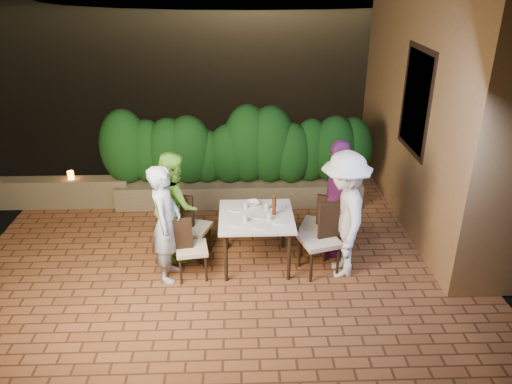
{
  "coord_description": "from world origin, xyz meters",
  "views": [
    {
      "loc": [
        0.21,
        -5.56,
        3.84
      ],
      "look_at": [
        0.42,
        0.47,
        1.05
      ],
      "focal_mm": 35.0,
      "sensor_mm": 36.0,
      "label": 1
    }
  ],
  "objects_px": {
    "diner_blue": "(166,224)",
    "diner_purple": "(337,198)",
    "bowl": "(253,203)",
    "chair_right_back": "(317,224)",
    "parapet_lamp": "(71,175)",
    "diner_green": "(175,205)",
    "diner_white": "(344,215)",
    "chair_left_front": "(192,247)",
    "dining_table": "(256,240)",
    "chair_left_back": "(193,227)",
    "chair_right_front": "(319,239)",
    "beer_bottle": "(274,204)"
  },
  "relations": [
    {
      "from": "diner_blue",
      "to": "diner_purple",
      "type": "distance_m",
      "value": 2.37
    },
    {
      "from": "bowl",
      "to": "diner_purple",
      "type": "height_order",
      "value": "diner_purple"
    },
    {
      "from": "chair_right_back",
      "to": "parapet_lamp",
      "type": "xyz_separation_m",
      "value": [
        -3.94,
        1.67,
        0.11
      ]
    },
    {
      "from": "diner_purple",
      "to": "diner_green",
      "type": "bearing_deg",
      "value": -88.7
    },
    {
      "from": "parapet_lamp",
      "to": "diner_white",
      "type": "bearing_deg",
      "value": -27.41
    },
    {
      "from": "diner_green",
      "to": "diner_purple",
      "type": "height_order",
      "value": "diner_purple"
    },
    {
      "from": "chair_right_back",
      "to": "diner_white",
      "type": "xyz_separation_m",
      "value": [
        0.25,
        -0.51,
        0.4
      ]
    },
    {
      "from": "diner_blue",
      "to": "diner_white",
      "type": "relative_size",
      "value": 0.92
    },
    {
      "from": "diner_blue",
      "to": "parapet_lamp",
      "type": "height_order",
      "value": "diner_blue"
    },
    {
      "from": "chair_left_front",
      "to": "parapet_lamp",
      "type": "bearing_deg",
      "value": 126.88
    },
    {
      "from": "dining_table",
      "to": "diner_green",
      "type": "xyz_separation_m",
      "value": [
        -1.12,
        0.31,
        0.4
      ]
    },
    {
      "from": "chair_left_front",
      "to": "chair_left_back",
      "type": "height_order",
      "value": "chair_left_back"
    },
    {
      "from": "bowl",
      "to": "chair_right_front",
      "type": "height_order",
      "value": "chair_right_front"
    },
    {
      "from": "diner_blue",
      "to": "diner_purple",
      "type": "xyz_separation_m",
      "value": [
        2.31,
        0.55,
        0.06
      ]
    },
    {
      "from": "chair_right_front",
      "to": "parapet_lamp",
      "type": "bearing_deg",
      "value": -45.63
    },
    {
      "from": "chair_right_back",
      "to": "diner_blue",
      "type": "xyz_separation_m",
      "value": [
        -2.04,
        -0.54,
        0.34
      ]
    },
    {
      "from": "beer_bottle",
      "to": "diner_green",
      "type": "distance_m",
      "value": 1.4
    },
    {
      "from": "parapet_lamp",
      "to": "chair_left_front",
      "type": "bearing_deg",
      "value": -44.91
    },
    {
      "from": "dining_table",
      "to": "chair_left_back",
      "type": "height_order",
      "value": "chair_left_back"
    },
    {
      "from": "bowl",
      "to": "chair_right_front",
      "type": "xyz_separation_m",
      "value": [
        0.87,
        -0.56,
        -0.26
      ]
    },
    {
      "from": "chair_left_front",
      "to": "diner_purple",
      "type": "distance_m",
      "value": 2.11
    },
    {
      "from": "beer_bottle",
      "to": "diner_green",
      "type": "relative_size",
      "value": 0.2
    },
    {
      "from": "beer_bottle",
      "to": "diner_green",
      "type": "bearing_deg",
      "value": 168.01
    },
    {
      "from": "chair_right_front",
      "to": "diner_blue",
      "type": "relative_size",
      "value": 0.64
    },
    {
      "from": "dining_table",
      "to": "diner_white",
      "type": "relative_size",
      "value": 0.58
    },
    {
      "from": "chair_right_front",
      "to": "diner_purple",
      "type": "height_order",
      "value": "diner_purple"
    },
    {
      "from": "chair_left_back",
      "to": "diner_white",
      "type": "relative_size",
      "value": 0.55
    },
    {
      "from": "dining_table",
      "to": "chair_left_front",
      "type": "xyz_separation_m",
      "value": [
        -0.86,
        -0.27,
        0.06
      ]
    },
    {
      "from": "diner_green",
      "to": "diner_white",
      "type": "xyz_separation_m",
      "value": [
        2.25,
        -0.56,
        0.08
      ]
    },
    {
      "from": "beer_bottle",
      "to": "dining_table",
      "type": "bearing_deg",
      "value": -174.66
    },
    {
      "from": "bowl",
      "to": "diner_purple",
      "type": "bearing_deg",
      "value": -2.45
    },
    {
      "from": "beer_bottle",
      "to": "diner_purple",
      "type": "bearing_deg",
      "value": 15.68
    },
    {
      "from": "beer_bottle",
      "to": "diner_white",
      "type": "relative_size",
      "value": 0.18
    },
    {
      "from": "beer_bottle",
      "to": "chair_right_back",
      "type": "height_order",
      "value": "beer_bottle"
    },
    {
      "from": "dining_table",
      "to": "chair_right_back",
      "type": "relative_size",
      "value": 1.08
    },
    {
      "from": "beer_bottle",
      "to": "diner_white",
      "type": "xyz_separation_m",
      "value": [
        0.88,
        -0.27,
        -0.04
      ]
    },
    {
      "from": "chair_right_back",
      "to": "beer_bottle",
      "type": "bearing_deg",
      "value": 41.14
    },
    {
      "from": "beer_bottle",
      "to": "chair_right_front",
      "type": "bearing_deg",
      "value": -23.69
    },
    {
      "from": "diner_white",
      "to": "chair_right_front",
      "type": "bearing_deg",
      "value": -90.06
    },
    {
      "from": "diner_green",
      "to": "parapet_lamp",
      "type": "relative_size",
      "value": 11.11
    },
    {
      "from": "parapet_lamp",
      "to": "diner_purple",
      "type": "bearing_deg",
      "value": -21.46
    },
    {
      "from": "diner_green",
      "to": "chair_left_back",
      "type": "bearing_deg",
      "value": -125.98
    },
    {
      "from": "diner_green",
      "to": "parapet_lamp",
      "type": "height_order",
      "value": "diner_green"
    },
    {
      "from": "beer_bottle",
      "to": "diner_purple",
      "type": "height_order",
      "value": "diner_purple"
    },
    {
      "from": "beer_bottle",
      "to": "chair_left_front",
      "type": "xyz_separation_m",
      "value": [
        -1.1,
        -0.3,
        -0.47
      ]
    },
    {
      "from": "chair_left_back",
      "to": "bowl",
      "type": "bearing_deg",
      "value": 25.38
    },
    {
      "from": "chair_right_front",
      "to": "diner_white",
      "type": "height_order",
      "value": "diner_white"
    },
    {
      "from": "diner_blue",
      "to": "parapet_lamp",
      "type": "distance_m",
      "value": 2.92
    },
    {
      "from": "chair_left_front",
      "to": "chair_right_back",
      "type": "xyz_separation_m",
      "value": [
        1.74,
        0.54,
        0.03
      ]
    },
    {
      "from": "chair_left_back",
      "to": "diner_green",
      "type": "distance_m",
      "value": 0.4
    }
  ]
}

